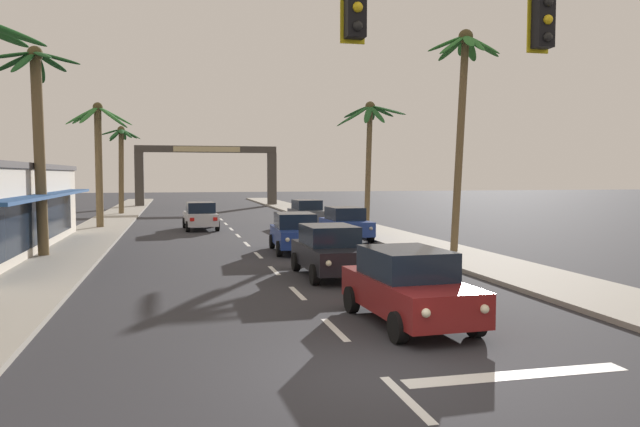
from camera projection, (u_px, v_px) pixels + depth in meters
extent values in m
plane|color=#2D2D33|center=(380.00, 374.00, 10.32)|extent=(220.00, 220.00, 0.00)
cube|color=#9E998E|center=(398.00, 238.00, 31.53)|extent=(3.20, 110.00, 0.14)
cube|color=#9E998E|center=(75.00, 247.00, 27.95)|extent=(3.20, 110.00, 0.14)
cube|color=silver|center=(406.00, 398.00, 9.16)|extent=(0.16, 2.00, 0.01)
cube|color=silver|center=(335.00, 329.00, 13.25)|extent=(0.16, 2.00, 0.01)
cube|color=silver|center=(297.00, 293.00, 17.33)|extent=(0.16, 2.00, 0.01)
cube|color=silver|center=(274.00, 270.00, 21.41)|extent=(0.16, 2.00, 0.01)
cube|color=silver|center=(258.00, 255.00, 25.49)|extent=(0.16, 2.00, 0.01)
cube|color=silver|center=(247.00, 244.00, 29.57)|extent=(0.16, 2.00, 0.01)
cube|color=silver|center=(238.00, 236.00, 33.65)|extent=(0.16, 2.00, 0.01)
cube|color=silver|center=(231.00, 229.00, 37.73)|extent=(0.16, 2.00, 0.01)
cube|color=silver|center=(226.00, 224.00, 41.81)|extent=(0.16, 2.00, 0.01)
cube|color=silver|center=(221.00, 219.00, 45.90)|extent=(0.16, 2.00, 0.01)
cube|color=silver|center=(217.00, 216.00, 49.98)|extent=(0.16, 2.00, 0.01)
cube|color=silver|center=(214.00, 213.00, 54.06)|extent=(0.16, 2.00, 0.01)
cube|color=silver|center=(212.00, 210.00, 58.14)|extent=(0.16, 2.00, 0.01)
cube|color=silver|center=(209.00, 208.00, 62.22)|extent=(0.16, 2.00, 0.01)
cube|color=silver|center=(207.00, 206.00, 66.30)|extent=(0.16, 2.00, 0.01)
cube|color=silver|center=(205.00, 204.00, 70.38)|extent=(0.16, 2.00, 0.01)
cube|color=silver|center=(204.00, 202.00, 74.47)|extent=(0.16, 2.00, 0.01)
cube|color=silver|center=(517.00, 375.00, 10.24)|extent=(4.00, 0.44, 0.01)
cube|color=black|center=(543.00, 22.00, 10.80)|extent=(0.32, 0.26, 0.92)
sphere|color=black|center=(548.00, 2.00, 10.65)|extent=(0.17, 0.17, 0.17)
sphere|color=yellow|center=(548.00, 20.00, 10.67)|extent=(0.17, 0.17, 0.17)
sphere|color=black|center=(548.00, 37.00, 10.69)|extent=(0.17, 0.17, 0.17)
cube|color=yellow|center=(538.00, 24.00, 10.96)|extent=(0.42, 0.03, 1.04)
cube|color=black|center=(355.00, 9.00, 10.01)|extent=(0.32, 0.26, 0.92)
sphere|color=yellow|center=(358.00, 7.00, 9.87)|extent=(0.17, 0.17, 0.17)
sphere|color=black|center=(358.00, 26.00, 9.89)|extent=(0.17, 0.17, 0.17)
cube|color=yellow|center=(352.00, 12.00, 10.17)|extent=(0.42, 0.03, 1.04)
cube|color=maroon|center=(409.00, 294.00, 13.73)|extent=(1.96, 4.38, 0.72)
cube|color=black|center=(406.00, 263.00, 13.83)|extent=(1.70, 2.27, 0.64)
cylinder|color=black|center=(475.00, 322.00, 12.63)|extent=(0.25, 0.65, 0.64)
cylinder|color=black|center=(398.00, 327.00, 12.16)|extent=(0.25, 0.65, 0.64)
cylinder|color=black|center=(417.00, 296.00, 15.35)|extent=(0.25, 0.65, 0.64)
cylinder|color=black|center=(352.00, 299.00, 14.88)|extent=(0.25, 0.65, 0.64)
sphere|color=#F9EFC6|center=(485.00, 309.00, 11.81)|extent=(0.18, 0.18, 0.18)
sphere|color=#F9EFC6|center=(426.00, 313.00, 11.47)|extent=(0.18, 0.18, 0.18)
cube|color=red|center=(398.00, 273.00, 15.98)|extent=(0.24, 0.07, 0.20)
cube|color=red|center=(350.00, 275.00, 15.62)|extent=(0.24, 0.07, 0.20)
cube|color=black|center=(330.00, 256.00, 20.15)|extent=(1.80, 4.32, 0.72)
cube|color=black|center=(329.00, 235.00, 20.26)|extent=(1.62, 2.22, 0.64)
cylinder|color=black|center=(369.00, 272.00, 19.01)|extent=(0.23, 0.64, 0.64)
cylinder|color=black|center=(315.00, 275.00, 18.60)|extent=(0.23, 0.64, 0.64)
cylinder|color=black|center=(343.00, 260.00, 21.76)|extent=(0.23, 0.64, 0.64)
cylinder|color=black|center=(296.00, 262.00, 21.35)|extent=(0.23, 0.64, 0.64)
sphere|color=#F9EFC6|center=(369.00, 262.00, 18.19)|extent=(0.18, 0.18, 0.18)
sphere|color=#F9EFC6|center=(329.00, 263.00, 17.90)|extent=(0.18, 0.18, 0.18)
cube|color=red|center=(333.00, 245.00, 22.40)|extent=(0.24, 0.06, 0.20)
cube|color=red|center=(297.00, 246.00, 22.08)|extent=(0.24, 0.06, 0.20)
cube|color=navy|center=(295.00, 236.00, 26.63)|extent=(1.97, 4.38, 0.72)
cube|color=black|center=(295.00, 220.00, 26.74)|extent=(1.71, 2.28, 0.64)
cylinder|color=black|center=(321.00, 248.00, 25.42)|extent=(0.25, 0.65, 0.64)
cylinder|color=black|center=(279.00, 249.00, 25.11)|extent=(0.25, 0.65, 0.64)
cylinder|color=black|center=(309.00, 241.00, 28.20)|extent=(0.25, 0.65, 0.64)
cylinder|color=black|center=(272.00, 241.00, 27.89)|extent=(0.25, 0.65, 0.64)
sphere|color=#F9EFC6|center=(318.00, 239.00, 24.61)|extent=(0.18, 0.18, 0.18)
sphere|color=#F9EFC6|center=(288.00, 240.00, 24.38)|extent=(0.18, 0.18, 0.18)
cube|color=red|center=(303.00, 229.00, 28.87)|extent=(0.24, 0.07, 0.20)
cube|color=red|center=(275.00, 230.00, 28.63)|extent=(0.24, 0.07, 0.20)
cube|color=silver|center=(200.00, 218.00, 37.44)|extent=(1.97, 4.38, 0.72)
cube|color=black|center=(200.00, 207.00, 37.26)|extent=(1.71, 2.28, 0.64)
cylinder|color=black|center=(185.00, 223.00, 38.59)|extent=(0.25, 0.65, 0.64)
cylinder|color=black|center=(212.00, 222.00, 39.07)|extent=(0.25, 0.65, 0.64)
cylinder|color=black|center=(188.00, 226.00, 35.87)|extent=(0.25, 0.65, 0.64)
cylinder|color=black|center=(217.00, 226.00, 36.34)|extent=(0.25, 0.65, 0.64)
sphere|color=#B2B2AD|center=(188.00, 215.00, 39.35)|extent=(0.18, 0.18, 0.18)
sphere|color=#B2B2AD|center=(207.00, 215.00, 39.69)|extent=(0.18, 0.18, 0.18)
cube|color=red|center=(192.00, 219.00, 35.18)|extent=(0.24, 0.07, 0.20)
cube|color=red|center=(215.00, 219.00, 35.55)|extent=(0.24, 0.07, 0.20)
cube|color=#4C515B|center=(307.00, 215.00, 40.58)|extent=(1.93, 4.37, 0.72)
cube|color=black|center=(307.00, 205.00, 40.68)|extent=(1.69, 2.26, 0.64)
cylinder|color=black|center=(326.00, 222.00, 39.47)|extent=(0.24, 0.65, 0.64)
cylinder|color=black|center=(300.00, 222.00, 39.00)|extent=(0.24, 0.65, 0.64)
cylinder|color=black|center=(314.00, 219.00, 42.19)|extent=(0.24, 0.65, 0.64)
cylinder|color=black|center=(290.00, 219.00, 41.73)|extent=(0.24, 0.65, 0.64)
sphere|color=#B2B2AD|center=(325.00, 216.00, 38.65)|extent=(0.18, 0.18, 0.18)
sphere|color=#B2B2AD|center=(306.00, 216.00, 38.32)|extent=(0.18, 0.18, 0.18)
cube|color=red|center=(309.00, 211.00, 42.82)|extent=(0.24, 0.07, 0.20)
cube|color=red|center=(290.00, 212.00, 42.47)|extent=(0.24, 0.07, 0.20)
cube|color=navy|center=(346.00, 227.00, 31.46)|extent=(1.84, 4.33, 0.72)
cube|color=black|center=(345.00, 213.00, 31.56)|extent=(1.64, 2.23, 0.64)
cylinder|color=black|center=(371.00, 236.00, 30.33)|extent=(0.23, 0.64, 0.64)
cylinder|color=black|center=(337.00, 237.00, 29.90)|extent=(0.23, 0.64, 0.64)
cylinder|color=black|center=(353.00, 231.00, 33.07)|extent=(0.23, 0.64, 0.64)
cylinder|color=black|center=(322.00, 232.00, 32.64)|extent=(0.23, 0.64, 0.64)
sphere|color=#B2B2AD|center=(371.00, 228.00, 29.51)|extent=(0.18, 0.18, 0.18)
sphere|color=#B2B2AD|center=(346.00, 229.00, 29.21)|extent=(0.18, 0.18, 0.18)
cube|color=red|center=(346.00, 221.00, 33.71)|extent=(0.24, 0.06, 0.20)
cube|color=red|center=(323.00, 222.00, 33.38)|extent=(0.24, 0.06, 0.20)
cylinder|color=brown|center=(40.00, 158.00, 24.24)|extent=(0.53, 0.42, 8.04)
ellipsoid|color=#1E5123|center=(58.00, 58.00, 24.01)|extent=(1.83, 0.75, 0.59)
ellipsoid|color=#1E5123|center=(51.00, 62.00, 24.81)|extent=(1.25, 1.74, 0.62)
ellipsoid|color=#1E5123|center=(39.00, 68.00, 24.73)|extent=(0.46, 1.61, 1.10)
ellipsoid|color=#1E5123|center=(15.00, 62.00, 23.99)|extent=(1.74, 0.78, 0.90)
ellipsoid|color=#1E5123|center=(11.00, 55.00, 23.45)|extent=(1.80, 1.09, 0.58)
ellipsoid|color=#1E5123|center=(24.00, 62.00, 23.26)|extent=(0.95, 1.61, 1.13)
ellipsoid|color=#1E5123|center=(42.00, 55.00, 23.32)|extent=(1.18, 1.77, 0.59)
sphere|color=#4C4223|center=(35.00, 54.00, 23.97)|extent=(0.60, 0.60, 0.60)
cylinder|color=brown|center=(99.00, 169.00, 37.51)|extent=(0.47, 0.43, 7.41)
ellipsoid|color=#2D702D|center=(115.00, 116.00, 37.33)|extent=(2.18, 0.85, 1.27)
ellipsoid|color=#2D702D|center=(113.00, 117.00, 38.12)|extent=(1.92, 1.64, 1.30)
ellipsoid|color=#2D702D|center=(98.00, 117.00, 38.28)|extent=(0.65, 2.18, 1.27)
ellipsoid|color=#2D702D|center=(85.00, 115.00, 37.77)|extent=(1.98, 1.71, 1.10)
ellipsoid|color=#2D702D|center=(82.00, 115.00, 36.57)|extent=(1.98, 1.51, 1.33)
ellipsoid|color=#2D702D|center=(89.00, 115.00, 36.30)|extent=(1.19, 2.11, 1.32)
ellipsoid|color=#2D702D|center=(110.00, 115.00, 36.80)|extent=(1.85, 1.76, 1.26)
sphere|color=#4C4223|center=(98.00, 107.00, 37.28)|extent=(0.60, 0.60, 0.60)
cylinder|color=brown|center=(121.00, 173.00, 50.67)|extent=(0.54, 0.42, 7.01)
ellipsoid|color=#1E5123|center=(131.00, 134.00, 50.52)|extent=(1.66, 0.69, 0.93)
ellipsoid|color=#1E5123|center=(129.00, 134.00, 51.15)|extent=(1.48, 1.43, 0.82)
ellipsoid|color=#1E5123|center=(123.00, 135.00, 51.25)|extent=(0.60, 1.66, 0.93)
ellipsoid|color=#1E5123|center=(115.00, 135.00, 50.88)|extent=(1.36, 1.39, 1.07)
ellipsoid|color=#1E5123|center=(111.00, 132.00, 50.39)|extent=(1.76, 0.64, 0.63)
ellipsoid|color=#1E5123|center=(116.00, 134.00, 49.77)|extent=(1.17, 1.55, 1.01)
ellipsoid|color=#1E5123|center=(121.00, 131.00, 49.67)|extent=(0.56, 1.75, 0.61)
ellipsoid|color=#1E5123|center=(126.00, 133.00, 49.97)|extent=(1.27, 1.55, 0.92)
sphere|color=#4C4223|center=(121.00, 130.00, 50.46)|extent=(0.60, 0.60, 0.60)
cylinder|color=brown|center=(460.00, 147.00, 25.59)|extent=(0.72, 0.31, 9.02)
ellipsoid|color=#2D702D|center=(482.00, 46.00, 25.50)|extent=(1.56, 0.49, 0.95)
ellipsoid|color=#2D702D|center=(470.00, 49.00, 26.02)|extent=(1.32, 1.42, 0.95)
ellipsoid|color=#2D702D|center=(463.00, 46.00, 26.16)|extent=(0.91, 1.69, 0.67)
ellipsoid|color=#2D702D|center=(452.00, 48.00, 25.96)|extent=(0.99, 1.57, 0.95)
ellipsoid|color=#2D702D|center=(447.00, 43.00, 25.41)|extent=(1.66, 0.83, 0.77)
ellipsoid|color=#2D702D|center=(453.00, 45.00, 25.00)|extent=(1.55, 0.86, 1.03)
ellipsoid|color=#2D702D|center=(469.00, 41.00, 24.62)|extent=(0.85, 1.62, 0.88)
ellipsoid|color=#2D702D|center=(475.00, 43.00, 24.69)|extent=(0.48, 1.53, 1.01)
ellipsoid|color=#2D702D|center=(483.00, 44.00, 25.00)|extent=(1.33, 1.36, 1.02)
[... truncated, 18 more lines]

